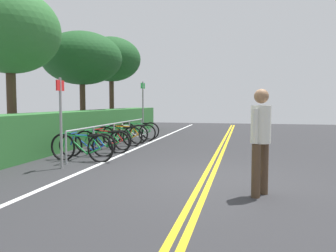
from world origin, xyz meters
The scene contains 20 objects.
ground_plane centered at (0.00, 0.00, -0.03)m, with size 36.53×13.51×0.05m, color #2B2B2D.
centre_line_yellow_inner centered at (0.00, -0.08, 0.00)m, with size 32.87×0.10×0.00m, color gold.
centre_line_yellow_outer centered at (0.00, 0.08, 0.00)m, with size 32.87×0.10×0.00m, color gold.
bike_lane_stripe_white centered at (0.00, 2.76, 0.00)m, with size 32.87×0.12×0.00m, color white.
bike_rack centered at (4.01, 3.55, 0.63)m, with size 6.38×0.05×0.83m.
bicycle_0 centered at (1.37, 3.40, 0.36)m, with size 0.46×1.83×0.76m.
bicycle_1 centered at (2.11, 3.60, 0.33)m, with size 0.46×1.62×0.70m.
bicycle_2 centered at (2.86, 3.48, 0.34)m, with size 0.46×1.80×0.72m.
bicycle_3 centered at (3.66, 3.57, 0.32)m, with size 0.48×1.64×0.68m.
bicycle_4 centered at (4.47, 3.55, 0.34)m, with size 0.46×1.69×0.74m.
bicycle_5 centered at (5.14, 3.55, 0.35)m, with size 0.66×1.61×0.74m.
bicycle_6 centered at (5.93, 3.49, 0.33)m, with size 0.64×1.69×0.71m.
bicycle_7 centered at (6.63, 3.51, 0.35)m, with size 0.64×1.63×0.75m.
pedestrian centered at (-1.04, -0.97, 1.00)m, with size 0.44×0.32×1.74m.
sign_post_near centered at (0.36, 3.39, 1.26)m, with size 0.36×0.06×2.08m.
sign_post_far centered at (7.69, 3.64, 1.45)m, with size 0.36×0.09×2.42m.
hedge_backdrop centered at (5.51, 5.20, 0.60)m, with size 15.33×1.14×1.20m, color #2D6B30.
tree_mid centered at (2.88, 6.57, 3.74)m, with size 3.16×3.16×5.09m.
tree_far_right centered at (7.29, 6.31, 3.44)m, with size 3.52×3.52×4.61m.
tree_extra centered at (10.53, 6.24, 3.79)m, with size 3.12×3.12×4.97m.
Camera 1 is at (-6.72, -0.70, 1.52)m, focal length 36.51 mm.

